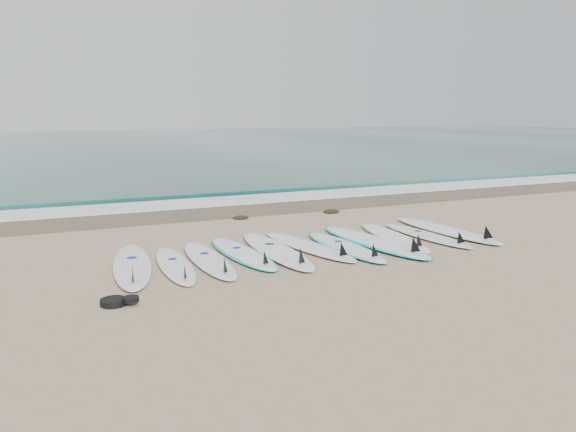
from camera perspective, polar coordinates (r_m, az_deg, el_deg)
name	(u,v)px	position (r m, az deg, el deg)	size (l,w,h in m)	color
ground	(310,250)	(9.73, 2.21, -3.43)	(120.00, 120.00, 0.00)	tan
ocean	(104,144)	(41.25, -18.16, 6.92)	(120.00, 55.00, 0.03)	#225B54
wet_sand_band	(234,211)	(13.45, -5.47, 0.52)	(120.00, 1.80, 0.01)	brown
foam_band	(217,202)	(14.77, -7.19, 1.46)	(120.00, 1.40, 0.04)	silver
wave_crest	(202,193)	(16.19, -8.73, 2.34)	(120.00, 1.00, 0.10)	#225B54
surfboard_0	(132,265)	(8.85, -15.56, -4.86)	(0.92, 2.78, 0.35)	silver
surfboard_1	(176,265)	(8.74, -11.35, -4.93)	(0.60, 2.32, 0.29)	white
surfboard_2	(210,260)	(8.95, -7.97, -4.43)	(0.56, 2.51, 0.32)	white
surfboard_3	(243,253)	(9.32, -4.58, -3.80)	(0.74, 2.48, 0.31)	white
surfboard_4	(277,250)	(9.41, -1.09, -3.52)	(0.63, 2.86, 0.36)	white
surfboard_5	(310,246)	(9.72, 2.29, -3.11)	(0.97, 2.63, 0.33)	white
surfboard_6	(346,247)	(9.78, 5.93, -3.12)	(0.64, 2.47, 0.31)	white
surfboard_7	(375,242)	(10.18, 8.84, -2.60)	(0.99, 2.98, 0.37)	white
surfboard_8	(395,237)	(10.61, 10.82, -2.12)	(0.86, 2.61, 0.33)	white
surfboard_9	(429,235)	(10.89, 14.09, -1.93)	(0.65, 2.41, 0.30)	white
surfboard_10	(449,230)	(11.41, 16.02, -1.41)	(0.79, 2.86, 0.36)	white
seaweed_near	(241,217)	(12.48, -4.80, -0.14)	(0.36, 0.28, 0.07)	black
seaweed_far	(331,211)	(13.20, 4.43, 0.48)	(0.40, 0.31, 0.08)	black
leash_coil	(117,301)	(7.33, -16.95, -8.29)	(0.46, 0.36, 0.11)	black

